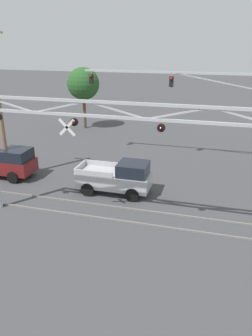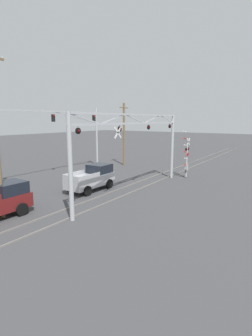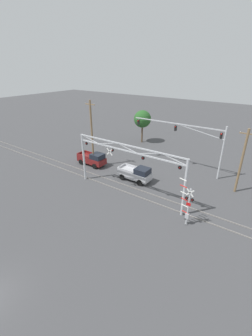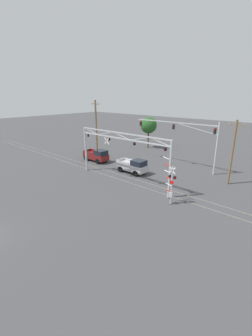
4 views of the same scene
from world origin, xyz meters
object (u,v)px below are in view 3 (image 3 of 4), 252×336
crossing_signal_mast (187,208)px  utility_pole_left (92,134)px  crossing_gantry (127,162)px  background_tree_beyond_span (142,119)px  pickup_truck_following (93,159)px  pickup_truck_lead (136,174)px  utility_pole_right (242,161)px  traffic_signal_span (197,138)px

crossing_signal_mast → utility_pole_left: size_ratio=0.49×
crossing_signal_mast → utility_pole_left: utility_pole_left is taller
crossing_gantry → background_tree_beyond_span: bearing=116.7°
crossing_gantry → utility_pole_left: size_ratio=1.44×
crossing_gantry → crossing_signal_mast: bearing=-8.7°
crossing_signal_mast → background_tree_beyond_span: bearing=131.3°
crossing_signal_mast → pickup_truck_following: size_ratio=1.04×
crossing_gantry → pickup_truck_lead: crossing_gantry is taller
crossing_gantry → pickup_truck_following: bearing=156.5°
utility_pole_left → utility_pole_right: size_ratio=1.25×
pickup_truck_following → utility_pole_left: utility_pole_left is taller
pickup_truck_following → utility_pole_right: (20.30, 4.34, 3.16)m
crossing_signal_mast → pickup_truck_lead: size_ratio=1.07×
crossing_signal_mast → utility_pole_right: size_ratio=0.61×
pickup_truck_lead → utility_pole_left: 9.12m
crossing_signal_mast → utility_pole_right: (2.64, 9.75, 2.21)m
traffic_signal_span → background_tree_beyond_span: 15.74m
pickup_truck_lead → utility_pole_left: bearing=178.1°
utility_pole_left → background_tree_beyond_span: utility_pole_left is taller
crossing_signal_mast → pickup_truck_following: (-17.66, 5.41, -0.95)m
crossing_signal_mast → background_tree_beyond_span: (-17.42, 19.82, 2.77)m
pickup_truck_following → background_tree_beyond_span: 14.88m
crossing_gantry → crossing_signal_mast: 8.52m
crossing_gantry → crossing_signal_mast: crossing_gantry is taller
crossing_gantry → utility_pole_right: utility_pole_right is taller
crossing_gantry → utility_pole_left: (-9.20, 3.99, 0.81)m
crossing_signal_mast → traffic_signal_span: (-3.74, 12.07, 3.28)m
pickup_truck_lead → utility_pole_right: size_ratio=0.57×
pickup_truck_lead → utility_pole_right: utility_pole_right is taller
traffic_signal_span → utility_pole_left: 15.18m
utility_pole_left → traffic_signal_span: bearing=26.8°
crossing_gantry → pickup_truck_following: (-9.58, 4.17, -3.36)m
traffic_signal_span → crossing_signal_mast: bearing=-72.8°
crossing_gantry → traffic_signal_span: 11.70m
utility_pole_left → utility_pole_right: utility_pole_left is taller
traffic_signal_span → utility_pole_left: (-13.55, -6.84, -0.06)m
traffic_signal_span → crossing_gantry: bearing=-111.9°
utility_pole_left → background_tree_beyond_span: (-0.14, 14.60, -0.45)m
crossing_signal_mast → traffic_signal_span: size_ratio=0.35×
traffic_signal_span → utility_pole_right: bearing=-19.9°
crossing_gantry → utility_pole_right: (10.73, 8.52, -0.20)m
pickup_truck_lead → utility_pole_left: utility_pole_left is taller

